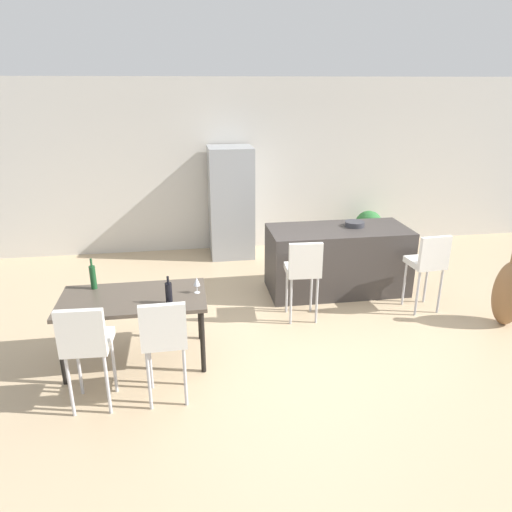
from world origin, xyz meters
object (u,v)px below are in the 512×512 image
(bar_chair_middle, at_px, (428,261))
(wine_bottle_right, at_px, (169,293))
(dining_chair_far, at_px, (164,335))
(dining_table, at_px, (133,303))
(potted_plant, at_px, (368,226))
(refrigerator, at_px, (231,203))
(fruit_bowl, at_px, (355,224))
(wine_glass_left, at_px, (197,282))
(floor_vase, at_px, (509,293))
(kitchen_island, at_px, (337,260))
(dining_chair_near, at_px, (86,341))
(wine_bottle_corner, at_px, (93,277))
(bar_chair_left, at_px, (303,268))

(bar_chair_middle, bearing_deg, wine_bottle_right, -165.68)
(wine_bottle_right, bearing_deg, dining_chair_far, -94.07)
(dining_table, xyz_separation_m, potted_plant, (3.80, 3.13, -0.27))
(dining_table, height_order, refrigerator, refrigerator)
(fruit_bowl, bearing_deg, bar_chair_middle, -52.67)
(wine_glass_left, xyz_separation_m, floor_vase, (3.74, 0.11, -0.44))
(bar_chair_middle, height_order, dining_chair_far, same)
(dining_chair_far, distance_m, refrigerator, 4.03)
(kitchen_island, distance_m, dining_table, 3.03)
(dining_table, height_order, potted_plant, dining_table)
(wine_bottle_right, xyz_separation_m, fruit_bowl, (2.53, 1.70, 0.10))
(dining_table, height_order, floor_vase, floor_vase)
(bar_chair_middle, distance_m, dining_table, 3.63)
(kitchen_island, height_order, dining_chair_near, dining_chair_near)
(dining_chair_near, bearing_deg, fruit_bowl, 34.75)
(dining_chair_near, relative_size, floor_vase, 1.05)
(dining_table, bearing_deg, wine_bottle_corner, 146.27)
(bar_chair_middle, distance_m, dining_chair_far, 3.52)
(fruit_bowl, bearing_deg, floor_vase, -42.65)
(refrigerator, bearing_deg, bar_chair_left, -76.36)
(wine_bottle_corner, bearing_deg, bar_chair_middle, 4.70)
(fruit_bowl, bearing_deg, refrigerator, 133.48)
(dining_chair_near, height_order, wine_glass_left, dining_chair_near)
(dining_chair_near, relative_size, wine_glass_left, 6.03)
(wine_bottle_corner, bearing_deg, potted_plant, 33.94)
(dining_chair_near, bearing_deg, bar_chair_left, 30.86)
(wine_bottle_corner, relative_size, refrigerator, 0.19)
(wine_glass_left, bearing_deg, wine_bottle_corner, 165.60)
(bar_chair_left, relative_size, floor_vase, 1.05)
(dining_chair_near, bearing_deg, wine_glass_left, 37.54)
(dining_table, distance_m, wine_bottle_right, 0.46)
(bar_chair_middle, bearing_deg, dining_chair_far, -157.05)
(dining_chair_far, distance_m, potted_plant, 5.22)
(bar_chair_middle, relative_size, potted_plant, 1.56)
(wine_glass_left, relative_size, floor_vase, 0.17)
(kitchen_island, bearing_deg, fruit_bowl, 15.79)
(dining_chair_far, bearing_deg, bar_chair_middle, 22.95)
(refrigerator, relative_size, fruit_bowl, 6.84)
(dining_chair_near, xyz_separation_m, refrigerator, (1.68, 3.90, 0.22))
(wine_glass_left, bearing_deg, floor_vase, 1.72)
(fruit_bowl, bearing_deg, wine_bottle_right, -146.18)
(dining_chair_far, height_order, wine_bottle_right, dining_chair_far)
(wine_glass_left, height_order, potted_plant, wine_glass_left)
(potted_plant, bearing_deg, floor_vase, -78.78)
(kitchen_island, distance_m, dining_chair_near, 3.72)
(bar_chair_left, xyz_separation_m, fruit_bowl, (0.95, 0.88, 0.26))
(wine_bottle_right, bearing_deg, bar_chair_middle, 14.32)
(floor_vase, distance_m, potted_plant, 3.07)
(dining_table, xyz_separation_m, floor_vase, (4.40, 0.12, -0.25))
(kitchen_island, xyz_separation_m, floor_vase, (1.74, -1.30, -0.04))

